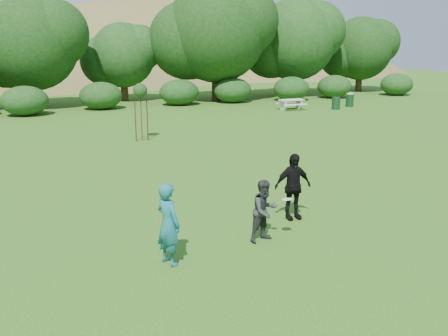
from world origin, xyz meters
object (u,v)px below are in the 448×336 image
object	(u,v)px
player_black	(293,186)
sapling	(140,92)
player_grey	(265,211)
trash_can_near	(336,103)
trash_can_lidded	(350,99)
player_teal	(168,224)
picnic_table	(291,103)

from	to	relation	value
player_black	sapling	bearing A→B (deg)	97.84
player_grey	player_black	xyz separation A→B (m)	(1.46, 1.12, 0.15)
player_grey	trash_can_near	bearing A→B (deg)	37.06
player_black	trash_can_lidded	size ratio (longest dim) A/B	1.78
sapling	trash_can_lidded	bearing A→B (deg)	21.25
trash_can_near	trash_can_lidded	bearing A→B (deg)	25.73
player_teal	trash_can_lidded	xyz separation A→B (m)	(20.72, 21.08, -0.40)
player_grey	player_teal	bearing A→B (deg)	174.01
player_black	picnic_table	distance (m)	22.97
player_teal	player_black	size ratio (longest dim) A/B	1.00
player_grey	sapling	bearing A→B (deg)	74.88
player_teal	picnic_table	distance (m)	26.43
picnic_table	trash_can_near	bearing A→B (deg)	-19.07
player_grey	trash_can_lidded	distance (m)	27.56
trash_can_near	sapling	size ratio (longest dim) A/B	0.32
player_black	trash_can_lidded	world-z (taller)	player_black
player_black	trash_can_near	world-z (taller)	player_black
player_teal	trash_can_lidded	distance (m)	29.57
player_grey	player_black	distance (m)	1.84
player_grey	sapling	world-z (taller)	sapling
picnic_table	trash_can_lidded	bearing A→B (deg)	-1.81
player_teal	trash_can_lidded	world-z (taller)	player_teal
trash_can_near	trash_can_lidded	size ratio (longest dim) A/B	0.86
player_grey	picnic_table	xyz separation A→B (m)	(13.14, 20.90, -0.27)
trash_can_near	player_grey	bearing A→B (deg)	-129.34
player_grey	sapling	size ratio (longest dim) A/B	0.55
trash_can_lidded	trash_can_near	bearing A→B (deg)	-154.27
trash_can_near	sapling	bearing A→B (deg)	-159.31
trash_can_near	player_teal	bearing A→B (deg)	-133.02
player_black	trash_can_lidded	xyz separation A→B (m)	(16.69, 19.62, -0.39)
player_teal	trash_can_near	world-z (taller)	player_teal
sapling	trash_can_lidded	world-z (taller)	sapling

